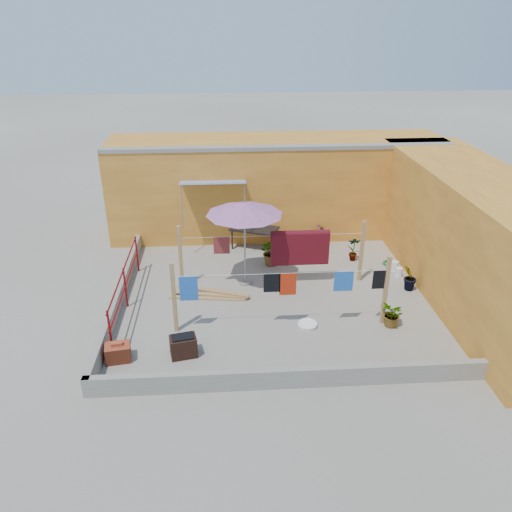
# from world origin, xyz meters

# --- Properties ---
(ground) EXTENTS (80.00, 80.00, 0.00)m
(ground) POSITION_xyz_m (0.00, 0.00, 0.00)
(ground) COLOR #9E998E
(ground) RESTS_ON ground
(wall_back) EXTENTS (11.00, 3.27, 3.21)m
(wall_back) POSITION_xyz_m (0.50, 4.69, 1.61)
(wall_back) COLOR gold
(wall_back) RESTS_ON ground
(wall_right) EXTENTS (2.40, 9.00, 3.20)m
(wall_right) POSITION_xyz_m (5.20, 0.00, 1.60)
(wall_right) COLOR gold
(wall_right) RESTS_ON ground
(parapet_front) EXTENTS (8.30, 0.16, 0.44)m
(parapet_front) POSITION_xyz_m (0.00, -3.58, 0.22)
(parapet_front) COLOR gray
(parapet_front) RESTS_ON ground
(parapet_left) EXTENTS (0.16, 7.30, 0.44)m
(parapet_left) POSITION_xyz_m (-4.08, 0.00, 0.22)
(parapet_left) COLOR gray
(parapet_left) RESTS_ON ground
(red_railing) EXTENTS (0.05, 4.20, 1.10)m
(red_railing) POSITION_xyz_m (-3.85, -0.20, 0.72)
(red_railing) COLOR maroon
(red_railing) RESTS_ON ground
(clothesline_rig) EXTENTS (5.09, 2.35, 1.80)m
(clothesline_rig) POSITION_xyz_m (0.60, 0.53, 1.03)
(clothesline_rig) COLOR tan
(clothesline_rig) RESTS_ON ground
(patio_umbrella) EXTENTS (2.72, 2.72, 2.47)m
(patio_umbrella) POSITION_xyz_m (-0.75, 0.84, 2.22)
(patio_umbrella) COLOR gray
(patio_umbrella) RESTS_ON ground
(outdoor_table) EXTENTS (1.66, 1.24, 0.70)m
(outdoor_table) POSITION_xyz_m (-0.33, 3.20, 0.63)
(outdoor_table) COLOR black
(outdoor_table) RESTS_ON ground
(brick_stack) EXTENTS (0.58, 0.46, 0.46)m
(brick_stack) POSITION_xyz_m (-3.68, -2.46, 0.20)
(brick_stack) COLOR #9F4124
(brick_stack) RESTS_ON ground
(lumber_pile) EXTENTS (2.16, 0.87, 0.13)m
(lumber_pile) POSITION_xyz_m (-1.72, 0.15, 0.07)
(lumber_pile) COLOR tan
(lumber_pile) RESTS_ON ground
(brazier) EXTENTS (0.64, 0.49, 0.52)m
(brazier) POSITION_xyz_m (-2.26, -2.40, 0.25)
(brazier) COLOR black
(brazier) RESTS_ON ground
(white_basin) EXTENTS (0.49, 0.49, 0.08)m
(white_basin) POSITION_xyz_m (0.66, -1.42, 0.04)
(white_basin) COLOR white
(white_basin) RESTS_ON ground
(water_jug_a) EXTENTS (0.21, 0.21, 0.33)m
(water_jug_a) POSITION_xyz_m (3.70, 1.32, 0.15)
(water_jug_a) COLOR white
(water_jug_a) RESTS_ON ground
(water_jug_b) EXTENTS (0.20, 0.20, 0.31)m
(water_jug_b) POSITION_xyz_m (3.70, 0.93, 0.14)
(water_jug_b) COLOR white
(water_jug_b) RESTS_ON ground
(green_hose) EXTENTS (0.46, 0.46, 0.07)m
(green_hose) POSITION_xyz_m (3.70, 1.72, 0.03)
(green_hose) COLOR #186D22
(green_hose) RESTS_ON ground
(plant_back_a) EXTENTS (0.86, 0.78, 0.83)m
(plant_back_a) POSITION_xyz_m (0.12, 1.97, 0.42)
(plant_back_a) COLOR #1B5E1A
(plant_back_a) RESTS_ON ground
(plant_back_b) EXTENTS (0.44, 0.44, 0.73)m
(plant_back_b) POSITION_xyz_m (1.84, 3.20, 0.37)
(plant_back_b) COLOR #1B5E1A
(plant_back_b) RESTS_ON ground
(plant_right_a) EXTENTS (0.45, 0.34, 0.79)m
(plant_right_a) POSITION_xyz_m (2.64, 2.08, 0.39)
(plant_right_a) COLOR #1B5E1A
(plant_right_a) RESTS_ON ground
(plant_right_b) EXTENTS (0.52, 0.55, 0.78)m
(plant_right_b) POSITION_xyz_m (3.70, 0.12, 0.39)
(plant_right_b) COLOR #1B5E1A
(plant_right_b) RESTS_ON ground
(plant_right_c) EXTENTS (0.57, 0.64, 0.66)m
(plant_right_c) POSITION_xyz_m (2.68, -1.58, 0.33)
(plant_right_c) COLOR #1B5E1A
(plant_right_c) RESTS_ON ground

